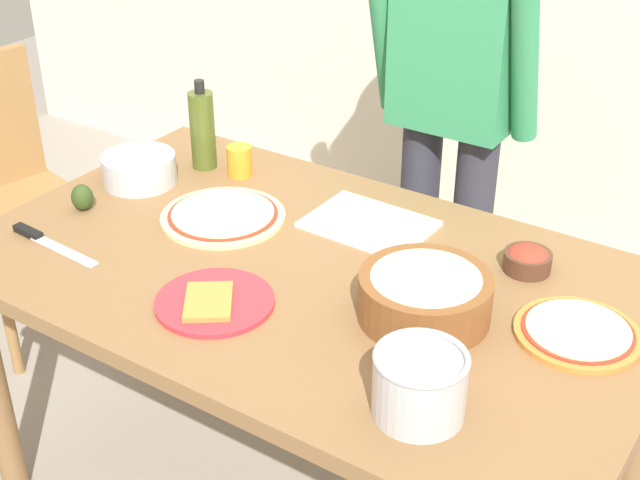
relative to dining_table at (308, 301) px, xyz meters
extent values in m
cube|color=brown|center=(0.00, 0.00, 0.07)|extent=(1.60, 0.96, 0.04)
cylinder|color=brown|center=(-0.72, 0.40, -0.31)|extent=(0.07, 0.07, 0.72)
cylinder|color=#2D2D38|center=(-0.10, 0.76, -0.24)|extent=(0.12, 0.12, 0.85)
cylinder|color=#2D2D38|center=(0.08, 0.76, -0.24)|extent=(0.12, 0.12, 0.85)
cube|color=#338C59|center=(-0.01, 0.76, 0.46)|extent=(0.34, 0.20, 0.55)
cylinder|color=#338C59|center=(-0.22, 0.71, 0.46)|extent=(0.07, 0.21, 0.55)
cylinder|color=#338C59|center=(0.20, 0.71, 0.46)|extent=(0.07, 0.21, 0.55)
cube|color=olive|center=(-1.25, 0.15, -0.19)|extent=(0.48, 0.48, 0.05)
cylinder|color=olive|center=(-1.12, -0.05, -0.44)|extent=(0.04, 0.04, 0.45)
cylinder|color=olive|center=(-1.05, 0.28, -0.44)|extent=(0.04, 0.04, 0.45)
cylinder|color=olive|center=(-1.38, 0.36, -0.44)|extent=(0.04, 0.04, 0.45)
cylinder|color=beige|center=(-0.31, 0.08, 0.10)|extent=(0.32, 0.32, 0.01)
cylinder|color=#B22D1E|center=(-0.31, 0.08, 0.10)|extent=(0.28, 0.28, 0.00)
cylinder|color=beige|center=(-0.31, 0.08, 0.11)|extent=(0.26, 0.26, 0.00)
cylinder|color=#C67A33|center=(0.61, 0.09, 0.10)|extent=(0.26, 0.26, 0.01)
cylinder|color=#B22D1E|center=(0.61, 0.09, 0.10)|extent=(0.23, 0.23, 0.00)
cylinder|color=beige|center=(0.61, 0.09, 0.11)|extent=(0.21, 0.21, 0.00)
cylinder|color=red|center=(-0.08, -0.23, 0.10)|extent=(0.26, 0.26, 0.01)
cube|color=#CC8438|center=(-0.08, -0.25, 0.11)|extent=(0.16, 0.17, 0.01)
cylinder|color=brown|center=(0.31, -0.03, 0.14)|extent=(0.28, 0.28, 0.10)
ellipsoid|color=beige|center=(0.31, -0.03, 0.18)|extent=(0.25, 0.25, 0.05)
cylinder|color=#B7B7BC|center=(-0.63, 0.11, 0.13)|extent=(0.20, 0.20, 0.08)
cylinder|color=#4C2D1E|center=(0.42, 0.27, 0.11)|extent=(0.11, 0.11, 0.04)
ellipsoid|color=#9E3323|center=(0.42, 0.27, 0.13)|extent=(0.10, 0.10, 0.05)
cylinder|color=#47561E|center=(-0.55, 0.29, 0.20)|extent=(0.07, 0.07, 0.22)
cylinder|color=black|center=(-0.55, 0.29, 0.33)|extent=(0.03, 0.03, 0.04)
cylinder|color=#B7B7BC|center=(0.45, -0.30, 0.15)|extent=(0.17, 0.17, 0.12)
torus|color=#A5A5AD|center=(0.45, -0.30, 0.21)|extent=(0.17, 0.17, 0.01)
cylinder|color=orange|center=(-0.44, 0.30, 0.13)|extent=(0.07, 0.07, 0.08)
cube|color=white|center=(0.02, 0.25, 0.10)|extent=(0.31, 0.23, 0.01)
cube|color=silver|center=(-0.52, -0.26, 0.09)|extent=(0.22, 0.04, 0.01)
cube|color=black|center=(-0.66, -0.25, 0.10)|extent=(0.09, 0.03, 0.02)
ellipsoid|color=#2D4219|center=(-0.65, -0.08, 0.13)|extent=(0.06, 0.06, 0.07)
camera|label=1|loc=(0.98, -1.43, 1.16)|focal=49.57mm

